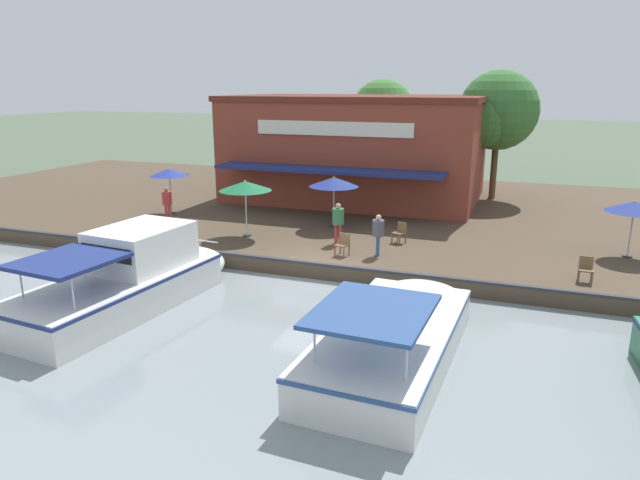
{
  "coord_description": "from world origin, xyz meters",
  "views": [
    {
      "loc": [
        18.46,
        7.05,
        6.95
      ],
      "look_at": [
        -1.0,
        -0.09,
        1.3
      ],
      "focal_mm": 32.0,
      "sensor_mm": 36.0,
      "label": 1
    }
  ],
  "objects_px": {
    "mooring_post": "(182,237)",
    "tree_downstream_bank": "(495,113)",
    "cafe_chair_back_row_seat": "(172,229)",
    "cafe_chair_beside_entrance": "(586,268)",
    "patio_umbrella_by_entrance": "(334,182)",
    "cafe_chair_mid_patio": "(343,243)",
    "person_at_quay_edge": "(378,230)",
    "motorboat_nearest_quay": "(398,331)",
    "patio_umbrella_near_quay_edge": "(634,207)",
    "patio_umbrella_mid_patio_right": "(245,186)",
    "patio_umbrella_far_corner": "(169,172)",
    "cafe_chair_far_corner_seat": "(400,231)",
    "person_near_entrance": "(338,218)",
    "person_mid_patio": "(167,200)",
    "motorboat_fourth_along": "(136,276)",
    "waterfront_restaurant": "(357,147)",
    "tree_upstream_bank": "(380,113)"
  },
  "relations": [
    {
      "from": "mooring_post",
      "to": "tree_downstream_bank",
      "type": "relative_size",
      "value": 0.13
    },
    {
      "from": "cafe_chair_back_row_seat",
      "to": "cafe_chair_beside_entrance",
      "type": "height_order",
      "value": "same"
    },
    {
      "from": "patio_umbrella_by_entrance",
      "to": "cafe_chair_mid_patio",
      "type": "bearing_deg",
      "value": 23.33
    },
    {
      "from": "person_at_quay_edge",
      "to": "mooring_post",
      "type": "distance_m",
      "value": 7.84
    },
    {
      "from": "cafe_chair_back_row_seat",
      "to": "motorboat_nearest_quay",
      "type": "height_order",
      "value": "motorboat_nearest_quay"
    },
    {
      "from": "patio_umbrella_by_entrance",
      "to": "patio_umbrella_near_quay_edge",
      "type": "xyz_separation_m",
      "value": [
        0.66,
        12.09,
        -0.14
      ]
    },
    {
      "from": "patio_umbrella_mid_patio_right",
      "to": "patio_umbrella_by_entrance",
      "type": "distance_m",
      "value": 4.16
    },
    {
      "from": "patio_umbrella_far_corner",
      "to": "person_at_quay_edge",
      "type": "xyz_separation_m",
      "value": [
        3.72,
        11.84,
        -1.1
      ]
    },
    {
      "from": "tree_downstream_bank",
      "to": "patio_umbrella_mid_patio_right",
      "type": "bearing_deg",
      "value": -36.66
    },
    {
      "from": "patio_umbrella_far_corner",
      "to": "person_at_quay_edge",
      "type": "height_order",
      "value": "patio_umbrella_far_corner"
    },
    {
      "from": "cafe_chair_far_corner_seat",
      "to": "tree_downstream_bank",
      "type": "relative_size",
      "value": 0.12
    },
    {
      "from": "cafe_chair_back_row_seat",
      "to": "tree_downstream_bank",
      "type": "distance_m",
      "value": 18.89
    },
    {
      "from": "person_near_entrance",
      "to": "patio_umbrella_mid_patio_right",
      "type": "bearing_deg",
      "value": -86.62
    },
    {
      "from": "person_mid_patio",
      "to": "motorboat_fourth_along",
      "type": "distance_m",
      "value": 9.56
    },
    {
      "from": "cafe_chair_far_corner_seat",
      "to": "cafe_chair_beside_entrance",
      "type": "relative_size",
      "value": 1.0
    },
    {
      "from": "patio_umbrella_far_corner",
      "to": "cafe_chair_mid_patio",
      "type": "distance_m",
      "value": 11.48
    },
    {
      "from": "patio_umbrella_by_entrance",
      "to": "person_near_entrance",
      "type": "xyz_separation_m",
      "value": [
        2.63,
        1.08,
        -1.04
      ]
    },
    {
      "from": "patio_umbrella_by_entrance",
      "to": "cafe_chair_mid_patio",
      "type": "relative_size",
      "value": 2.77
    },
    {
      "from": "motorboat_fourth_along",
      "to": "person_near_entrance",
      "type": "bearing_deg",
      "value": 148.23
    },
    {
      "from": "patio_umbrella_by_entrance",
      "to": "cafe_chair_beside_entrance",
      "type": "xyz_separation_m",
      "value": [
        4.32,
        10.33,
        -1.62
      ]
    },
    {
      "from": "patio_umbrella_far_corner",
      "to": "waterfront_restaurant",
      "type": "bearing_deg",
      "value": 133.85
    },
    {
      "from": "motorboat_fourth_along",
      "to": "cafe_chair_mid_patio",
      "type": "bearing_deg",
      "value": 137.38
    },
    {
      "from": "person_at_quay_edge",
      "to": "tree_downstream_bank",
      "type": "distance_m",
      "value": 14.18
    },
    {
      "from": "cafe_chair_mid_patio",
      "to": "mooring_post",
      "type": "distance_m",
      "value": 6.5
    },
    {
      "from": "patio_umbrella_far_corner",
      "to": "patio_umbrella_by_entrance",
      "type": "distance_m",
      "value": 8.77
    },
    {
      "from": "patio_umbrella_near_quay_edge",
      "to": "cafe_chair_mid_patio",
      "type": "height_order",
      "value": "patio_umbrella_near_quay_edge"
    },
    {
      "from": "cafe_chair_back_row_seat",
      "to": "motorboat_fourth_along",
      "type": "xyz_separation_m",
      "value": [
        5.42,
        2.29,
        -0.12
      ]
    },
    {
      "from": "patio_umbrella_far_corner",
      "to": "cafe_chair_far_corner_seat",
      "type": "xyz_separation_m",
      "value": [
        1.6,
        12.24,
        -1.62
      ]
    },
    {
      "from": "person_at_quay_edge",
      "to": "cafe_chair_beside_entrance",
      "type": "bearing_deg",
      "value": 85.63
    },
    {
      "from": "cafe_chair_beside_entrance",
      "to": "mooring_post",
      "type": "bearing_deg",
      "value": -85.61
    },
    {
      "from": "cafe_chair_back_row_seat",
      "to": "cafe_chair_far_corner_seat",
      "type": "relative_size",
      "value": 1.0
    },
    {
      "from": "patio_umbrella_mid_patio_right",
      "to": "cafe_chair_mid_patio",
      "type": "relative_size",
      "value": 2.88
    },
    {
      "from": "cafe_chair_back_row_seat",
      "to": "person_near_entrance",
      "type": "xyz_separation_m",
      "value": [
        -1.84,
        6.79,
        0.59
      ]
    },
    {
      "from": "person_mid_patio",
      "to": "person_near_entrance",
      "type": "distance_m",
      "value": 9.12
    },
    {
      "from": "motorboat_fourth_along",
      "to": "tree_downstream_bank",
      "type": "bearing_deg",
      "value": 153.62
    },
    {
      "from": "patio_umbrella_mid_patio_right",
      "to": "cafe_chair_mid_patio",
      "type": "distance_m",
      "value": 5.29
    },
    {
      "from": "patio_umbrella_mid_patio_right",
      "to": "cafe_chair_far_corner_seat",
      "type": "bearing_deg",
      "value": 100.74
    },
    {
      "from": "patio_umbrella_by_entrance",
      "to": "tree_downstream_bank",
      "type": "distance_m",
      "value": 11.7
    },
    {
      "from": "patio_umbrella_mid_patio_right",
      "to": "tree_upstream_bank",
      "type": "distance_m",
      "value": 15.51
    },
    {
      "from": "waterfront_restaurant",
      "to": "tree_downstream_bank",
      "type": "distance_m",
      "value": 7.89
    },
    {
      "from": "patio_umbrella_by_entrance",
      "to": "tree_downstream_bank",
      "type": "bearing_deg",
      "value": 146.88
    },
    {
      "from": "waterfront_restaurant",
      "to": "person_near_entrance",
      "type": "relative_size",
      "value": 8.21
    },
    {
      "from": "cafe_chair_beside_entrance",
      "to": "tree_downstream_bank",
      "type": "bearing_deg",
      "value": -163.41
    },
    {
      "from": "waterfront_restaurant",
      "to": "cafe_chair_back_row_seat",
      "type": "relative_size",
      "value": 16.37
    },
    {
      "from": "patio_umbrella_by_entrance",
      "to": "cafe_chair_far_corner_seat",
      "type": "xyz_separation_m",
      "value": [
        1.64,
        3.47,
        -1.62
      ]
    },
    {
      "from": "motorboat_fourth_along",
      "to": "motorboat_nearest_quay",
      "type": "distance_m",
      "value": 8.83
    },
    {
      "from": "patio_umbrella_far_corner",
      "to": "motorboat_nearest_quay",
      "type": "xyz_separation_m",
      "value": [
        10.48,
        14.15,
        -2.04
      ]
    },
    {
      "from": "cafe_chair_beside_entrance",
      "to": "person_near_entrance",
      "type": "distance_m",
      "value": 9.42
    },
    {
      "from": "patio_umbrella_far_corner",
      "to": "patio_umbrella_by_entrance",
      "type": "bearing_deg",
      "value": 90.26
    },
    {
      "from": "motorboat_fourth_along",
      "to": "patio_umbrella_by_entrance",
      "type": "bearing_deg",
      "value": 160.94
    }
  ]
}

